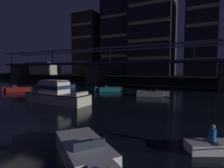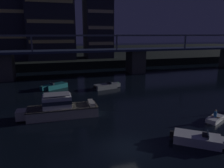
{
  "view_description": "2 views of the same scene",
  "coord_description": "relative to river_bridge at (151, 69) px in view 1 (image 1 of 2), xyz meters",
  "views": [
    {
      "loc": [
        10.95,
        -7.5,
        4.01
      ],
      "look_at": [
        -3.58,
        20.91,
        1.56
      ],
      "focal_mm": 29.31,
      "sensor_mm": 36.0,
      "label": 1
    },
    {
      "loc": [
        -5.97,
        -15.03,
        9.48
      ],
      "look_at": [
        2.36,
        12.33,
        2.66
      ],
      "focal_mm": 33.6,
      "sensor_mm": 36.0,
      "label": 2
    }
  ],
  "objects": [
    {
      "name": "cabin_cruiser_near_left",
      "position": [
        -5.06,
        -24.38,
        -3.24
      ],
      "size": [
        9.19,
        2.89,
        2.79
      ],
      "color": "beige",
      "rests_on": "ground"
    },
    {
      "name": "tower_west_tall",
      "position": [
        -15.44,
        21.17,
        14.51
      ],
      "size": [
        13.63,
        12.94,
        33.52
      ],
      "color": "#282833",
      "rests_on": "far_riverbank"
    },
    {
      "name": "ground_plane",
      "position": [
        -0.0,
        -33.3,
        -4.3
      ],
      "size": [
        400.0,
        400.0,
        0.0
      ],
      "primitive_type": "plane",
      "color": "black"
    },
    {
      "name": "speedboat_mid_center",
      "position": [
        3.68,
        -13.27,
        -3.88
      ],
      "size": [
        5.21,
        2.62,
        1.16
      ],
      "color": "gray",
      "rests_on": "ground"
    },
    {
      "name": "dinghy_with_paddler",
      "position": [
        11.45,
        -30.75,
        -4.02
      ],
      "size": [
        2.82,
        2.7,
        1.36
      ],
      "color": "silver",
      "rests_on": "ground"
    },
    {
      "name": "speedboat_near_center",
      "position": [
        -5.21,
        -10.54,
        -3.88
      ],
      "size": [
        4.88,
        3.57,
        1.16
      ],
      "color": "#196066",
      "rests_on": "ground"
    },
    {
      "name": "far_riverbank",
      "position": [
        -0.0,
        48.01,
        -3.2
      ],
      "size": [
        240.0,
        80.0,
        2.2
      ],
      "primitive_type": "cube",
      "color": "black",
      "rests_on": "ground"
    },
    {
      "name": "waterfront_pavilion",
      "position": [
        -46.2,
        11.91,
        0.14
      ],
      "size": [
        12.4,
        7.4,
        4.7
      ],
      "color": "#B2AD9E",
      "rests_on": "far_riverbank"
    },
    {
      "name": "tower_east_tall",
      "position": [
        9.47,
        17.68,
        9.45
      ],
      "size": [
        8.11,
        8.5,
        23.4
      ],
      "color": "#282833",
      "rests_on": "far_riverbank"
    },
    {
      "name": "speedboat_mid_left",
      "position": [
        6.36,
        -34.43,
        -3.88
      ],
      "size": [
        4.68,
        4.02,
        1.16
      ],
      "color": "silver",
      "rests_on": "ground"
    },
    {
      "name": "tower_central",
      "position": [
        -4.65,
        18.86,
        11.29
      ],
      "size": [
        13.14,
        12.7,
        27.07
      ],
      "color": "#282833",
      "rests_on": "far_riverbank"
    },
    {
      "name": "speedboat_mid_right",
      "position": [
        -20.44,
        -18.41,
        -3.88
      ],
      "size": [
        4.75,
        3.89,
        1.16
      ],
      "color": "maroon",
      "rests_on": "ground"
    },
    {
      "name": "speedboat_near_right",
      "position": [
        -15.81,
        -10.58,
        -3.88
      ],
      "size": [
        2.16,
        5.23,
        1.16
      ],
      "color": "#19234C",
      "rests_on": "ground"
    },
    {
      "name": "river_bridge",
      "position": [
        0.0,
        0.0,
        0.0
      ],
      "size": [
        95.58,
        6.4,
        9.38
      ],
      "color": "#4C4944",
      "rests_on": "ground"
    },
    {
      "name": "tower_west_low",
      "position": [
        -30.56,
        21.18,
        9.73
      ],
      "size": [
        9.5,
        11.71,
        23.95
      ],
      "color": "#38332D",
      "rests_on": "far_riverbank"
    }
  ]
}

